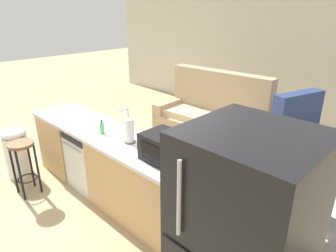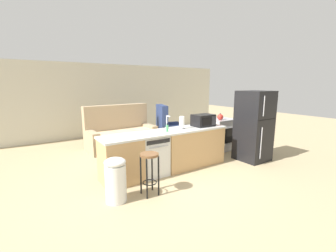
{
  "view_description": "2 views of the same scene",
  "coord_description": "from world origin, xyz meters",
  "px_view_note": "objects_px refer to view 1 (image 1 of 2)",
  "views": [
    {
      "loc": [
        3.03,
        -1.9,
        2.34
      ],
      "look_at": [
        0.73,
        0.45,
        1.02
      ],
      "focal_mm": 32.0,
      "sensor_mm": 36.0,
      "label": 1
    },
    {
      "loc": [
        -2.43,
        -3.96,
        1.9
      ],
      "look_at": [
        0.22,
        0.08,
        0.99
      ],
      "focal_mm": 24.0,
      "sensor_mm": 36.0,
      "label": 2
    }
  ],
  "objects_px": {
    "armchair": "(303,151)",
    "dishwasher": "(94,157)",
    "microwave": "(167,148)",
    "soap_bottle": "(102,128)",
    "trash_bin": "(17,152)",
    "bar_stool": "(23,157)",
    "stove_range": "(301,226)",
    "kettle": "(286,175)",
    "paper_towel_roll": "(129,131)",
    "couch": "(212,120)"
  },
  "relations": [
    {
      "from": "armchair",
      "to": "dishwasher",
      "type": "bearing_deg",
      "value": -129.54
    },
    {
      "from": "microwave",
      "to": "soap_bottle",
      "type": "xyz_separation_m",
      "value": [
        -1.06,
        -0.05,
        -0.07
      ]
    },
    {
      "from": "microwave",
      "to": "trash_bin",
      "type": "bearing_deg",
      "value": -165.11
    },
    {
      "from": "soap_bottle",
      "to": "bar_stool",
      "type": "height_order",
      "value": "soap_bottle"
    },
    {
      "from": "microwave",
      "to": "bar_stool",
      "type": "height_order",
      "value": "microwave"
    },
    {
      "from": "stove_range",
      "to": "kettle",
      "type": "bearing_deg",
      "value": -142.84
    },
    {
      "from": "paper_towel_roll",
      "to": "microwave",
      "type": "bearing_deg",
      "value": -1.63
    },
    {
      "from": "dishwasher",
      "to": "kettle",
      "type": "relative_size",
      "value": 4.1
    },
    {
      "from": "stove_range",
      "to": "soap_bottle",
      "type": "bearing_deg",
      "value": -164.95
    },
    {
      "from": "microwave",
      "to": "soap_bottle",
      "type": "distance_m",
      "value": 1.06
    },
    {
      "from": "armchair",
      "to": "paper_towel_roll",
      "type": "bearing_deg",
      "value": -115.99
    },
    {
      "from": "dishwasher",
      "to": "bar_stool",
      "type": "xyz_separation_m",
      "value": [
        -0.46,
        -0.75,
        0.11
      ]
    },
    {
      "from": "trash_bin",
      "to": "dishwasher",
      "type": "bearing_deg",
      "value": 32.39
    },
    {
      "from": "couch",
      "to": "paper_towel_roll",
      "type": "bearing_deg",
      "value": -76.71
    },
    {
      "from": "dishwasher",
      "to": "trash_bin",
      "type": "bearing_deg",
      "value": -147.61
    },
    {
      "from": "kettle",
      "to": "soap_bottle",
      "type": "bearing_deg",
      "value": -167.05
    },
    {
      "from": "kettle",
      "to": "couch",
      "type": "height_order",
      "value": "couch"
    },
    {
      "from": "stove_range",
      "to": "kettle",
      "type": "relative_size",
      "value": 4.39
    },
    {
      "from": "trash_bin",
      "to": "microwave",
      "type": "bearing_deg",
      "value": 14.89
    },
    {
      "from": "microwave",
      "to": "kettle",
      "type": "xyz_separation_m",
      "value": [
        1.02,
        0.42,
        -0.05
      ]
    },
    {
      "from": "dishwasher",
      "to": "paper_towel_roll",
      "type": "relative_size",
      "value": 2.98
    },
    {
      "from": "kettle",
      "to": "couch",
      "type": "bearing_deg",
      "value": 138.38
    },
    {
      "from": "trash_bin",
      "to": "couch",
      "type": "height_order",
      "value": "couch"
    },
    {
      "from": "stove_range",
      "to": "couch",
      "type": "height_order",
      "value": "couch"
    },
    {
      "from": "stove_range",
      "to": "trash_bin",
      "type": "relative_size",
      "value": 1.22
    },
    {
      "from": "dishwasher",
      "to": "armchair",
      "type": "relative_size",
      "value": 0.7
    },
    {
      "from": "paper_towel_roll",
      "to": "kettle",
      "type": "xyz_separation_m",
      "value": [
        1.64,
        0.41,
        -0.05
      ]
    },
    {
      "from": "couch",
      "to": "armchair",
      "type": "distance_m",
      "value": 1.69
    },
    {
      "from": "dishwasher",
      "to": "armchair",
      "type": "bearing_deg",
      "value": 50.46
    },
    {
      "from": "dishwasher",
      "to": "bar_stool",
      "type": "relative_size",
      "value": 1.14
    },
    {
      "from": "kettle",
      "to": "couch",
      "type": "relative_size",
      "value": 0.1
    },
    {
      "from": "microwave",
      "to": "couch",
      "type": "xyz_separation_m",
      "value": [
        -1.18,
        2.37,
        -0.65
      ]
    },
    {
      "from": "stove_range",
      "to": "couch",
      "type": "bearing_deg",
      "value": 142.3
    },
    {
      "from": "trash_bin",
      "to": "couch",
      "type": "distance_m",
      "value": 3.28
    },
    {
      "from": "microwave",
      "to": "trash_bin",
      "type": "height_order",
      "value": "microwave"
    },
    {
      "from": "microwave",
      "to": "armchair",
      "type": "height_order",
      "value": "armchair"
    },
    {
      "from": "paper_towel_roll",
      "to": "stove_range",
      "type": "bearing_deg",
      "value": 16.44
    },
    {
      "from": "bar_stool",
      "to": "couch",
      "type": "xyz_separation_m",
      "value": [
        0.7,
        3.12,
        -0.14
      ]
    },
    {
      "from": "couch",
      "to": "armchair",
      "type": "bearing_deg",
      "value": -1.35
    },
    {
      "from": "dishwasher",
      "to": "couch",
      "type": "height_order",
      "value": "couch"
    },
    {
      "from": "kettle",
      "to": "bar_stool",
      "type": "xyz_separation_m",
      "value": [
        -2.89,
        -1.17,
        -0.45
      ]
    },
    {
      "from": "paper_towel_roll",
      "to": "bar_stool",
      "type": "distance_m",
      "value": 1.55
    },
    {
      "from": "bar_stool",
      "to": "soap_bottle",
      "type": "bearing_deg",
      "value": 40.62
    },
    {
      "from": "dishwasher",
      "to": "bar_stool",
      "type": "bearing_deg",
      "value": -121.3
    },
    {
      "from": "stove_range",
      "to": "couch",
      "type": "distance_m",
      "value": 2.98
    },
    {
      "from": "bar_stool",
      "to": "armchair",
      "type": "height_order",
      "value": "armchair"
    },
    {
      "from": "stove_range",
      "to": "bar_stool",
      "type": "relative_size",
      "value": 1.22
    },
    {
      "from": "paper_towel_roll",
      "to": "kettle",
      "type": "height_order",
      "value": "paper_towel_roll"
    },
    {
      "from": "microwave",
      "to": "paper_towel_roll",
      "type": "relative_size",
      "value": 1.77
    },
    {
      "from": "kettle",
      "to": "microwave",
      "type": "bearing_deg",
      "value": -157.41
    }
  ]
}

